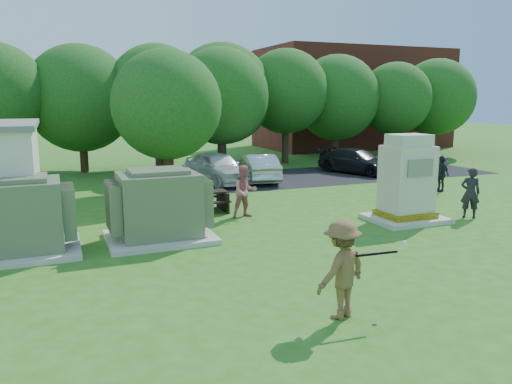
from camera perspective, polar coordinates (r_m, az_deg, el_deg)
name	(u,v)px	position (r m, az deg, el deg)	size (l,w,h in m)	color
ground	(321,278)	(11.68, 7.48, -9.68)	(120.00, 120.00, 0.00)	#2D6619
brick_building	(352,99)	(43.39, 10.91, 10.42)	(15.00, 8.00, 8.00)	maroon
parking_strip	(312,176)	(26.47, 6.37, 1.82)	(20.00, 6.00, 0.01)	#232326
transformer_left	(17,218)	(14.37, -25.65, -2.75)	(3.00, 2.40, 2.07)	beige
transformer_right	(159,207)	(14.58, -11.01, -1.70)	(3.00, 2.40, 2.07)	beige
generator_cabinet	(407,184)	(17.21, 16.84, 0.92)	(2.38, 1.94, 2.89)	beige
picnic_table	(203,199)	(18.03, -6.12, -0.83)	(1.75, 1.31, 0.75)	black
batter	(342,269)	(9.44, 9.76, -8.72)	(1.20, 0.69, 1.86)	brown
person_by_generator	(470,193)	(18.49, 23.30, -0.10)	(0.63, 0.42, 1.74)	black
person_at_picnic	(245,191)	(17.07, -1.29, 0.06)	(0.88, 0.68, 1.80)	#C46769
person_walking_right	(441,174)	(23.32, 20.36, 1.98)	(0.93, 0.39, 1.58)	#26242A
car_white	(217,167)	(24.16, -4.44, 2.82)	(1.79, 4.45, 1.51)	white
car_silver_a	(258,168)	(24.58, 0.21, 2.80)	(1.44, 4.13, 1.36)	#B7B7BC
car_dark	(357,161)	(27.81, 11.52, 3.47)	(1.85, 4.56, 1.32)	black
car_silver_b	(410,158)	(30.58, 17.16, 3.74)	(2.01, 4.36, 1.21)	#A8A8AD
batting_equipment	(377,252)	(9.63, 13.61, -6.64)	(1.45, 0.41, 0.10)	black
tree_row	(189,96)	(28.92, -7.71, 10.79)	(41.30, 13.30, 7.30)	#47301E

